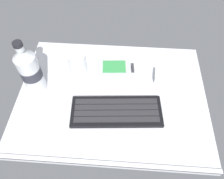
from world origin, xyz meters
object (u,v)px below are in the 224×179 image
keyboard (116,111)px  water_bottle (30,71)px  juice_cup (78,64)px  charger_block (165,77)px  handheld_device (116,68)px

keyboard → water_bottle: size_ratio=1.43×
juice_cup → charger_block: juice_cup is taller
handheld_device → charger_block: charger_block is taller
handheld_device → juice_cup: size_ratio=1.55×
keyboard → charger_block: (16.33, 15.19, 0.39)cm
keyboard → charger_block: 22.31cm
keyboard → handheld_device: bearing=93.9°
keyboard → charger_block: charger_block is taller
juice_cup → charger_block: (31.20, -1.46, -2.71)cm
juice_cup → charger_block: 31.35cm
handheld_device → keyboard: bearing=-86.1°
water_bottle → charger_block: (44.41, 7.00, -7.81)cm
charger_block → keyboard: bearing=-137.1°
keyboard → handheld_device: 18.48cm
handheld_device → water_bottle: bearing=-159.1°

